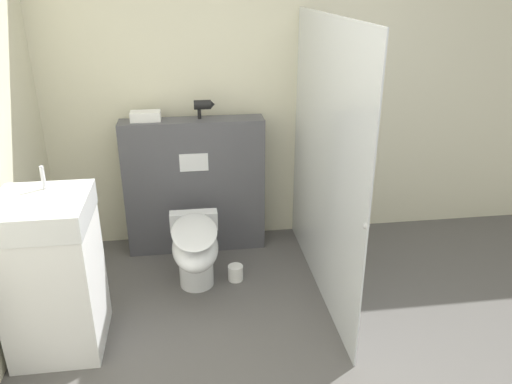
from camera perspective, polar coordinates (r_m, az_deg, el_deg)
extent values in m
cube|color=beige|center=(4.08, -3.09, 11.22)|extent=(8.00, 0.06, 2.50)
cube|color=#4C4C51|center=(4.06, -6.98, 0.67)|extent=(1.11, 0.21, 1.10)
cube|color=white|center=(3.87, -7.11, 3.36)|extent=(0.22, 0.01, 0.14)
cube|color=silver|center=(3.39, 7.75, 3.25)|extent=(0.01, 1.77, 1.90)
sphere|color=#B2B2B7|center=(2.66, 12.48, -3.78)|extent=(0.04, 0.04, 0.04)
cylinder|color=white|center=(3.72, -6.86, -8.10)|extent=(0.25, 0.25, 0.35)
ellipsoid|color=white|center=(3.53, -6.97, -6.23)|extent=(0.32, 0.59, 0.23)
ellipsoid|color=white|center=(3.47, -7.06, -4.45)|extent=(0.32, 0.58, 0.02)
cube|color=white|center=(3.79, -7.13, -3.25)|extent=(0.36, 0.10, 0.14)
cube|color=white|center=(3.25, -22.00, -9.91)|extent=(0.51, 0.53, 0.83)
cube|color=white|center=(3.02, -23.38, -2.06)|extent=(0.52, 0.54, 0.15)
cylinder|color=silver|center=(3.10, -23.16, 1.53)|extent=(0.02, 0.02, 0.14)
cylinder|color=black|center=(3.88, -6.15, 9.89)|extent=(0.13, 0.07, 0.07)
cone|color=black|center=(3.88, -4.95, 9.95)|extent=(0.03, 0.06, 0.06)
cylinder|color=black|center=(3.89, -6.50, 9.05)|extent=(0.03, 0.03, 0.10)
cube|color=white|center=(3.90, -12.51, 8.47)|extent=(0.23, 0.13, 0.07)
cylinder|color=white|center=(3.80, -2.35, -9.21)|extent=(0.11, 0.11, 0.12)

